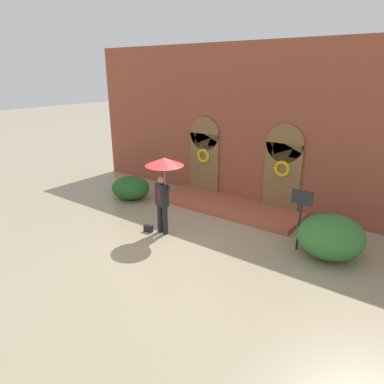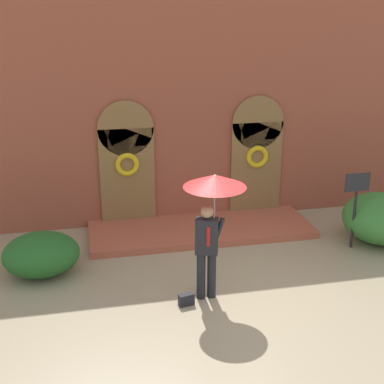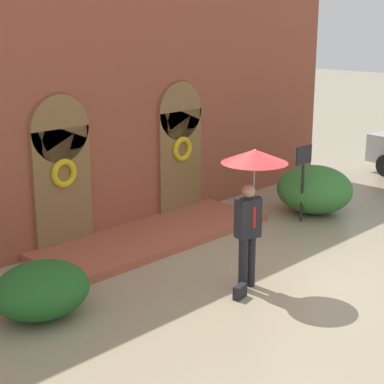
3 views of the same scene
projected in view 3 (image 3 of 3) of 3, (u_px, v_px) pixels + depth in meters
name	position (u px, v px, depth m)	size (l,w,h in m)	color
ground_plane	(275.00, 280.00, 11.15)	(80.00, 80.00, 0.00)	tan
building_facade	(117.00, 104.00, 13.21)	(14.00, 2.30, 5.60)	brown
person_with_umbrella	(253.00, 177.00, 10.43)	(1.10, 1.10, 2.36)	black
handbag	(240.00, 292.00, 10.42)	(0.28, 0.12, 0.22)	black
sign_post	(303.00, 171.00, 14.04)	(0.56, 0.06, 1.72)	black
shrub_left	(41.00, 290.00, 9.74)	(1.51, 1.34, 0.84)	#235B23
shrub_right	(314.00, 189.00, 14.88)	(1.72, 1.77, 1.10)	#387A33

